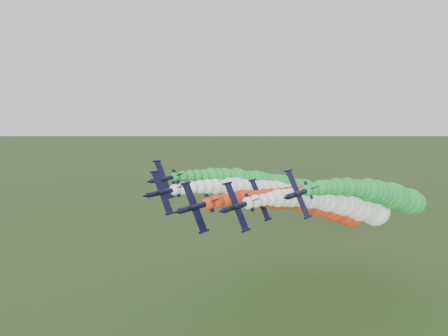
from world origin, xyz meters
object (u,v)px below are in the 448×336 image
Objects in this scene: jet_inner_right at (348,205)px; jet_outer_left at (276,185)px; jet_inner_left at (285,195)px; jet_trail at (350,200)px; jet_lead at (323,206)px; jet_outer_right at (388,196)px.

jet_outer_left reaches higher than jet_inner_right.
jet_inner_left is at bearing -48.61° from jet_outer_left.
jet_trail is at bearing 51.49° from jet_inner_left.
jet_lead is 1.00× the size of jet_outer_left.
jet_inner_left is 1.01× the size of jet_outer_right.
jet_lead is at bearing -14.77° from jet_inner_left.
jet_lead is 20.11m from jet_outer_right.
jet_trail is at bearing 17.09° from jet_outer_left.
jet_outer_left is 1.01× the size of jet_trail.
jet_trail is at bearing 148.39° from jet_outer_right.
jet_inner_left is 1.00× the size of jet_inner_right.
jet_outer_left reaches higher than jet_lead.
jet_inner_right is 17.68m from jet_trail.
jet_outer_left reaches higher than jet_inner_left.
jet_inner_left is 23.91m from jet_trail.
jet_inner_left is at bearing -174.44° from jet_inner_right.
jet_outer_right reaches higher than jet_trail.
jet_outer_left is 40.02m from jet_outer_right.
jet_outer_right reaches higher than jet_lead.
jet_lead is 1.01× the size of jet_inner_left.
jet_outer_left is 1.01× the size of jet_outer_right.
jet_inner_left is at bearing 165.23° from jet_lead.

